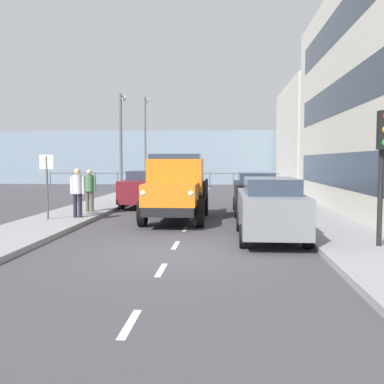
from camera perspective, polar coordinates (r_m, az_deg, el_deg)
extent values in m
plane|color=#423F44|center=(18.90, 0.37, -2.62)|extent=(80.00, 80.00, 0.00)
cube|color=gray|center=(19.16, 14.43, -2.43)|extent=(2.39, 39.41, 0.15)
cube|color=gray|center=(19.76, -13.26, -2.22)|extent=(2.39, 39.41, 0.15)
cube|color=silver|center=(6.25, -7.98, -16.41)|extent=(0.12, 1.10, 0.01)
cube|color=silver|center=(9.02, -3.99, -9.97)|extent=(0.12, 1.10, 0.01)
cube|color=silver|center=(11.57, -2.12, -6.85)|extent=(0.12, 1.10, 0.01)
cube|color=silver|center=(14.34, -0.87, -4.73)|extent=(0.12, 1.10, 0.01)
cube|color=silver|center=(16.75, -0.13, -3.46)|extent=(0.12, 1.10, 0.01)
cube|color=silver|center=(19.44, 0.48, -2.42)|extent=(0.12, 1.10, 0.01)
cube|color=silver|center=(22.31, 0.96, -1.60)|extent=(0.12, 1.10, 0.01)
cube|color=silver|center=(24.97, 1.31, -1.00)|extent=(0.12, 1.10, 0.01)
cube|color=silver|center=(27.37, 1.56, -0.56)|extent=(0.12, 1.10, 0.01)
cube|color=silver|center=(30.18, 1.81, -0.13)|extent=(0.12, 1.10, 0.01)
cube|color=silver|center=(32.61, 1.99, 0.17)|extent=(0.12, 1.10, 0.01)
cube|color=silver|center=(35.28, 2.16, 0.47)|extent=(0.12, 1.10, 0.01)
cube|color=#2D3847|center=(18.35, 18.84, 2.60)|extent=(0.08, 17.09, 1.40)
cube|color=#2D3847|center=(18.53, 19.06, 11.91)|extent=(0.08, 17.09, 1.40)
cube|color=#2D3847|center=(19.18, 19.27, 20.82)|extent=(0.08, 17.09, 1.40)
cube|color=beige|center=(35.61, 18.32, 6.60)|extent=(8.02, 11.93, 7.84)
cube|color=gray|center=(41.46, 2.48, 4.44)|extent=(80.00, 0.80, 5.00)
cylinder|color=#4C5156|center=(39.96, 22.81, 1.43)|extent=(0.08, 0.08, 1.20)
cylinder|color=#4C5156|center=(39.37, 20.05, 1.46)|extent=(0.08, 0.08, 1.20)
cylinder|color=#4C5156|center=(38.87, 17.21, 1.50)|extent=(0.08, 0.08, 1.20)
cylinder|color=#4C5156|center=(38.47, 14.30, 1.53)|extent=(0.08, 0.08, 1.20)
cylinder|color=#4C5156|center=(38.17, 11.35, 1.55)|extent=(0.08, 0.08, 1.20)
cylinder|color=#4C5156|center=(37.98, 8.35, 1.58)|extent=(0.08, 0.08, 1.20)
cylinder|color=#4C5156|center=(37.88, 5.33, 1.60)|extent=(0.08, 0.08, 1.20)
cylinder|color=#4C5156|center=(37.90, 2.31, 1.61)|extent=(0.08, 0.08, 1.20)
cylinder|color=#4C5156|center=(38.02, -0.71, 1.62)|extent=(0.08, 0.08, 1.20)
cylinder|color=#4C5156|center=(38.24, -3.70, 1.63)|extent=(0.08, 0.08, 1.20)
cylinder|color=#4C5156|center=(38.56, -6.64, 1.63)|extent=(0.08, 0.08, 1.20)
cylinder|color=#4C5156|center=(38.99, -9.53, 1.63)|extent=(0.08, 0.08, 1.20)
cylinder|color=#4C5156|center=(39.51, -12.35, 1.62)|extent=(0.08, 0.08, 1.20)
cylinder|color=#4C5156|center=(40.13, -15.09, 1.61)|extent=(0.08, 0.08, 1.20)
cylinder|color=#4C5156|center=(40.83, -17.74, 1.60)|extent=(0.08, 0.08, 1.20)
cube|color=#4C5156|center=(37.88, 2.31, 2.40)|extent=(28.00, 0.08, 0.08)
cube|color=black|center=(16.34, -1.97, -1.55)|extent=(1.64, 5.60, 0.30)
cube|color=orange|center=(14.47, -2.77, -0.29)|extent=(1.72, 1.90, 0.70)
cube|color=silver|center=(13.59, -3.22, -0.69)|extent=(1.16, 0.08, 0.56)
sphere|color=white|center=(13.50, -0.13, -0.16)|extent=(0.20, 0.20, 0.20)
sphere|color=white|center=(13.69, -6.28, -0.13)|extent=(0.20, 0.20, 0.20)
cube|color=orange|center=(15.94, -2.11, 2.18)|extent=(1.93, 1.34, 1.15)
cube|color=#2D3847|center=(15.93, -2.12, 3.89)|extent=(1.78, 1.23, 0.56)
cube|color=#2D2319|center=(17.65, -1.51, -0.39)|extent=(2.10, 2.80, 0.16)
cube|color=black|center=(17.56, 1.77, 0.64)|extent=(0.08, 2.80, 0.56)
cube|color=black|center=(17.76, -4.75, 0.66)|extent=(0.08, 2.80, 0.56)
cylinder|color=black|center=(14.61, 1.09, -2.80)|extent=(0.24, 0.90, 0.90)
cylinder|color=black|center=(14.84, -6.39, -2.72)|extent=(0.24, 0.90, 0.90)
cylinder|color=black|center=(17.81, 1.65, -1.57)|extent=(0.24, 0.90, 0.90)
cylinder|color=black|center=(18.00, -4.50, -1.53)|extent=(0.24, 0.90, 0.90)
cube|color=slate|center=(12.55, 9.95, -2.37)|extent=(1.66, 4.34, 1.00)
cube|color=#2D3847|center=(12.30, 10.08, 0.81)|extent=(1.36, 2.39, 0.42)
cylinder|color=black|center=(13.89, 6.13, -3.80)|extent=(0.18, 0.60, 0.60)
cylinder|color=black|center=(14.04, 12.59, -3.80)|extent=(0.18, 0.60, 0.60)
cylinder|color=black|center=(11.24, 6.58, -5.66)|extent=(0.18, 0.60, 0.60)
cylinder|color=black|center=(11.41, 14.56, -5.61)|extent=(0.18, 0.60, 0.60)
cube|color=black|center=(18.42, 8.12, -0.33)|extent=(1.66, 4.46, 1.00)
cube|color=#2D3847|center=(18.18, 8.18, 1.85)|extent=(1.36, 2.46, 0.42)
cylinder|color=black|center=(19.81, 5.56, -1.46)|extent=(0.18, 0.60, 0.60)
cylinder|color=black|center=(19.91, 10.09, -1.48)|extent=(0.18, 0.60, 0.60)
cylinder|color=black|center=(17.06, 5.78, -2.35)|extent=(0.18, 0.60, 0.60)
cylinder|color=black|center=(17.17, 11.04, -2.36)|extent=(0.18, 0.60, 0.60)
cube|color=maroon|center=(21.32, -5.99, 0.27)|extent=(1.76, 4.59, 1.00)
cube|color=#2D3847|center=(21.49, -5.91, 2.19)|extent=(1.44, 2.53, 0.42)
cylinder|color=black|center=(19.83, -4.34, -1.45)|extent=(0.18, 0.60, 0.60)
cylinder|color=black|center=(20.14, -9.04, -1.40)|extent=(0.18, 0.60, 0.60)
cylinder|color=black|center=(22.64, -3.27, -0.77)|extent=(0.18, 0.60, 0.60)
cylinder|color=black|center=(22.91, -7.41, -0.74)|extent=(0.18, 0.60, 0.60)
cylinder|color=black|center=(16.45, -14.19, -1.71)|extent=(0.14, 0.14, 0.86)
cylinder|color=black|center=(16.51, -14.78, -1.70)|extent=(0.14, 0.14, 0.86)
cylinder|color=silver|center=(16.42, -14.53, 0.96)|extent=(0.34, 0.34, 0.68)
cylinder|color=silver|center=(16.35, -13.80, 0.85)|extent=(0.09, 0.09, 0.62)
cylinder|color=silver|center=(16.49, -15.25, 0.85)|extent=(0.09, 0.09, 0.62)
sphere|color=tan|center=(16.40, -14.56, 2.55)|extent=(0.23, 0.23, 0.23)
cylinder|color=#4C473D|center=(18.19, -12.74, -1.20)|extent=(0.14, 0.14, 0.82)
cylinder|color=#4C473D|center=(18.25, -13.29, -1.19)|extent=(0.14, 0.14, 0.82)
cylinder|color=#47724C|center=(18.17, -13.05, 1.12)|extent=(0.34, 0.34, 0.65)
cylinder|color=#47724C|center=(18.11, -12.39, 1.02)|extent=(0.09, 0.09, 0.60)
cylinder|color=#47724C|center=(18.24, -13.71, 1.02)|extent=(0.09, 0.09, 0.60)
sphere|color=tan|center=(18.15, -13.07, 2.50)|extent=(0.22, 0.22, 0.22)
cylinder|color=black|center=(11.45, 23.09, 1.52)|extent=(0.12, 0.12, 3.20)
cube|color=black|center=(11.33, 23.49, 7.31)|extent=(0.28, 0.24, 0.90)
cylinder|color=#59595B|center=(25.25, -9.14, 5.91)|extent=(0.16, 0.16, 5.78)
cylinder|color=#59595B|center=(25.93, -8.97, 12.05)|extent=(0.10, 0.90, 0.10)
sphere|color=silver|center=(26.36, -8.74, 11.81)|extent=(0.32, 0.32, 0.32)
cylinder|color=#59595B|center=(34.13, -6.03, 6.34)|extent=(0.16, 0.16, 6.87)
cylinder|color=#59595B|center=(34.87, -5.94, 11.79)|extent=(0.10, 0.90, 0.10)
sphere|color=silver|center=(35.30, -5.81, 11.61)|extent=(0.32, 0.32, 0.32)
cylinder|color=#4C4C4C|center=(16.17, -18.12, 0.50)|extent=(0.07, 0.07, 2.20)
cube|color=silver|center=(16.14, -18.19, 3.69)|extent=(0.50, 0.04, 0.50)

